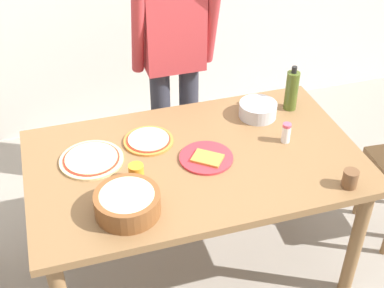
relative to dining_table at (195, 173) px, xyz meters
The scene contains 12 objects.
ground 0.67m from the dining_table, ahead, with size 8.00×8.00×0.00m, color gray.
dining_table is the anchor object (origin of this frame).
person_cook 0.81m from the dining_table, 82.08° to the left, with size 0.49×0.25×1.62m.
pizza_raw_on_board 0.51m from the dining_table, 165.37° to the left, with size 0.31×0.31×0.02m.
pizza_cooked_on_tray 0.29m from the dining_table, 133.07° to the left, with size 0.25×0.25×0.02m.
plate_with_slice 0.11m from the dining_table, 23.44° to the right, with size 0.26×0.26×0.02m.
popcorn_bowl 0.49m from the dining_table, 144.47° to the right, with size 0.28×0.28×0.11m.
mixing_bowl_steel 0.52m from the dining_table, 30.69° to the left, with size 0.20×0.20×0.08m.
olive_oil_bottle 0.72m from the dining_table, 23.76° to the left, with size 0.07×0.07×0.26m.
cup_orange 0.34m from the dining_table, 165.76° to the right, with size 0.07×0.07×0.09m, color orange.
cup_small_brown 0.73m from the dining_table, 33.29° to the right, with size 0.07×0.07×0.09m, color brown.
salt_shaker 0.49m from the dining_table, ahead, with size 0.04×0.04×0.11m.
Camera 1 is at (-0.60, -1.91, 2.32)m, focal length 49.45 mm.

